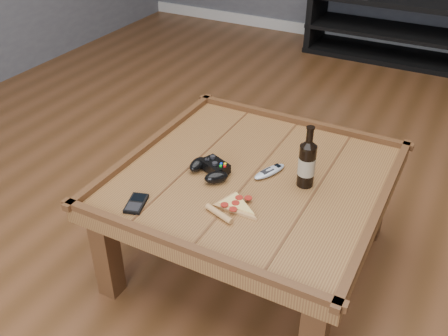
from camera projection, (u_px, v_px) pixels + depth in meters
The scene contains 9 objects.
ground at pixel (250, 260), 2.19m from camera, with size 6.00×6.00×0.00m, color #4E2E16.
baseboard at pixel (396, 43), 4.37m from camera, with size 5.00×0.02×0.10m, color silver.
coffee_table at pixel (253, 187), 1.97m from camera, with size 1.03×1.03×0.48m.
media_console at pixel (395, 29), 4.08m from camera, with size 1.40×0.45×0.50m.
beer_bottle at pixel (307, 162), 1.83m from camera, with size 0.06×0.06×0.25m.
game_controller at pixel (210, 169), 1.93m from camera, with size 0.18×0.16×0.05m.
pizza_slice at pixel (233, 206), 1.76m from camera, with size 0.19×0.25×0.02m.
smartphone at pixel (136, 203), 1.78m from camera, with size 0.09×0.12×0.02m.
remote_control at pixel (270, 171), 1.94m from camera, with size 0.10×0.16×0.02m.
Camera 1 is at (0.65, -1.47, 1.54)m, focal length 40.00 mm.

